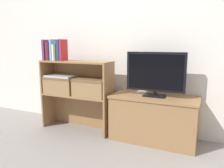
% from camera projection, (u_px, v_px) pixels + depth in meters
% --- Properties ---
extents(ground_plane, '(16.00, 16.00, 0.00)m').
position_uv_depth(ground_plane, '(107.00, 139.00, 2.35)').
color(ground_plane, gray).
extents(wall_back, '(10.00, 0.05, 2.40)m').
position_uv_depth(wall_back, '(123.00, 28.00, 2.53)').
color(wall_back, silver).
rests_on(wall_back, ground_plane).
extents(tv_stand, '(0.89, 0.42, 0.48)m').
position_uv_depth(tv_stand, '(154.00, 118.00, 2.30)').
color(tv_stand, olive).
rests_on(tv_stand, ground_plane).
extents(tv, '(0.60, 0.14, 0.46)m').
position_uv_depth(tv, '(155.00, 73.00, 2.22)').
color(tv, black).
rests_on(tv, tv_stand).
extents(bookshelf_lower_tier, '(0.86, 0.27, 0.43)m').
position_uv_depth(bookshelf_lower_tier, '(80.00, 106.00, 2.66)').
color(bookshelf_lower_tier, olive).
rests_on(bookshelf_lower_tier, ground_plane).
extents(bookshelf_upper_tier, '(0.86, 0.27, 0.40)m').
position_uv_depth(bookshelf_upper_tier, '(79.00, 73.00, 2.59)').
color(bookshelf_upper_tier, olive).
rests_on(bookshelf_upper_tier, bookshelf_lower_tier).
extents(book_plum, '(0.03, 0.15, 0.24)m').
position_uv_depth(book_plum, '(47.00, 50.00, 2.62)').
color(book_plum, '#6B2D66').
rests_on(book_plum, bookshelf_upper_tier).
extents(book_maroon, '(0.04, 0.12, 0.22)m').
position_uv_depth(book_maroon, '(50.00, 51.00, 2.61)').
color(book_maroon, maroon).
rests_on(book_maroon, bookshelf_upper_tier).
extents(book_charcoal, '(0.02, 0.14, 0.21)m').
position_uv_depth(book_charcoal, '(52.00, 51.00, 2.60)').
color(book_charcoal, '#232328').
rests_on(book_charcoal, bookshelf_upper_tier).
extents(book_skyblue, '(0.03, 0.13, 0.24)m').
position_uv_depth(book_skyblue, '(54.00, 50.00, 2.58)').
color(book_skyblue, '#709ECC').
rests_on(book_skyblue, bookshelf_upper_tier).
extents(book_ivory, '(0.03, 0.13, 0.19)m').
position_uv_depth(book_ivory, '(56.00, 52.00, 2.57)').
color(book_ivory, silver).
rests_on(book_ivory, bookshelf_upper_tier).
extents(book_olive, '(0.02, 0.15, 0.19)m').
position_uv_depth(book_olive, '(58.00, 52.00, 2.56)').
color(book_olive, olive).
rests_on(book_olive, bookshelf_upper_tier).
extents(book_navy, '(0.04, 0.14, 0.24)m').
position_uv_depth(book_navy, '(61.00, 50.00, 2.54)').
color(book_navy, navy).
rests_on(book_navy, bookshelf_upper_tier).
extents(book_crimson, '(0.02, 0.13, 0.24)m').
position_uv_depth(book_crimson, '(63.00, 50.00, 2.52)').
color(book_crimson, '#B22328').
rests_on(book_crimson, bookshelf_upper_tier).
extents(storage_basket_left, '(0.39, 0.23, 0.20)m').
position_uv_depth(storage_basket_left, '(61.00, 84.00, 2.64)').
color(storage_basket_left, '#937047').
rests_on(storage_basket_left, bookshelf_lower_tier).
extents(storage_basket_right, '(0.39, 0.23, 0.20)m').
position_uv_depth(storage_basket_right, '(91.00, 87.00, 2.47)').
color(storage_basket_right, '#937047').
rests_on(storage_basket_right, bookshelf_lower_tier).
extents(laptop, '(0.36, 0.22, 0.02)m').
position_uv_depth(laptop, '(61.00, 76.00, 2.62)').
color(laptop, '#BCBCC1').
rests_on(laptop, storage_basket_left).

